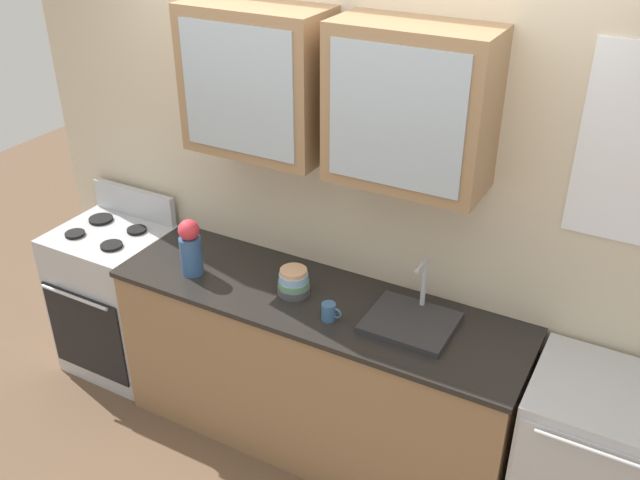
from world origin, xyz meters
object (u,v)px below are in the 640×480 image
Objects in this scene: stove_range at (118,299)px; bowl_stack at (294,282)px; vase at (191,247)px; dishwasher at (592,472)px; cup_near_sink at (329,312)px; sink_faucet at (411,321)px.

stove_range reaches higher than bowl_stack.
vase is 0.33× the size of dishwasher.
dishwasher is at bearing 0.05° from bowl_stack.
stove_range reaches higher than cup_near_sink.
cup_near_sink is (0.26, -0.12, -0.02)m from bowl_stack.
vase reaches higher than sink_faucet.
stove_range is 2.75× the size of sink_faucet.
sink_faucet is 2.44× the size of bowl_stack.
stove_range is 0.94m from vase.
stove_range is 1.94m from sink_faucet.
sink_faucet is 1.03m from dishwasher.
stove_range is at bearing 179.75° from bowl_stack.
vase is 0.83m from cup_near_sink.
vase is at bearing 178.29° from cup_near_sink.
stove_range is 10.80× the size of cup_near_sink.
bowl_stack is at bearing 9.34° from vase.
sink_faucet is 1.19m from vase.
cup_near_sink is at bearing -1.71° from vase.
vase reaches higher than dishwasher.
stove_range is at bearing 179.91° from dishwasher.
dishwasher is at bearing -0.09° from stove_range.
stove_range is at bearing 175.42° from cup_near_sink.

